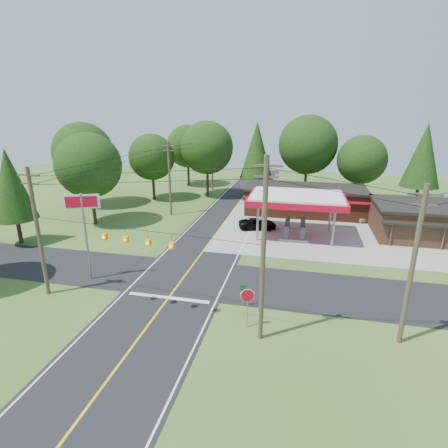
% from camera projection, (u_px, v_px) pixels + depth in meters
% --- Properties ---
extents(ground, '(120.00, 120.00, 0.00)m').
position_uv_depth(ground, '(184.00, 277.00, 30.21)').
color(ground, '#33591F').
rests_on(ground, ground).
extents(main_highway, '(8.00, 120.00, 0.02)m').
position_uv_depth(main_highway, '(184.00, 277.00, 30.21)').
color(main_highway, black).
rests_on(main_highway, ground).
extents(cross_road, '(70.00, 7.00, 0.02)m').
position_uv_depth(cross_road, '(184.00, 277.00, 30.21)').
color(cross_road, black).
rests_on(cross_road, ground).
extents(lane_center_yellow, '(0.15, 110.00, 0.00)m').
position_uv_depth(lane_center_yellow, '(184.00, 277.00, 30.21)').
color(lane_center_yellow, yellow).
rests_on(lane_center_yellow, main_highway).
extents(gas_canopy, '(10.60, 7.40, 4.88)m').
position_uv_depth(gas_canopy, '(297.00, 200.00, 39.10)').
color(gas_canopy, gray).
rests_on(gas_canopy, ground).
extents(convenience_store, '(16.40, 7.55, 3.80)m').
position_uv_depth(convenience_store, '(305.00, 200.00, 48.88)').
color(convenience_store, '#5E301A').
rests_on(convenience_store, ground).
extents(utility_pole_near_right, '(1.80, 0.30, 11.50)m').
position_uv_depth(utility_pole_near_right, '(263.00, 251.00, 20.32)').
color(utility_pole_near_right, '#473828').
rests_on(utility_pole_near_right, ground).
extents(utility_pole_near_left, '(1.80, 0.30, 10.00)m').
position_uv_depth(utility_pole_near_left, '(38.00, 231.00, 25.96)').
color(utility_pole_near_left, '#473828').
rests_on(utility_pole_near_left, ground).
extents(utility_pole_far_left, '(1.80, 0.30, 10.00)m').
position_uv_depth(utility_pole_far_left, '(170.00, 178.00, 47.00)').
color(utility_pole_far_left, '#473828').
rests_on(utility_pole_far_left, ground).
extents(utility_pole_right_b, '(1.80, 0.30, 10.00)m').
position_uv_depth(utility_pole_right_b, '(413.00, 265.00, 20.17)').
color(utility_pole_right_b, '#473828').
rests_on(utility_pole_right_b, ground).
extents(utility_pole_north, '(0.30, 0.30, 9.50)m').
position_uv_depth(utility_pole_north, '(212.00, 164.00, 62.61)').
color(utility_pole_north, '#473828').
rests_on(utility_pole_north, ground).
extents(overhead_beacons, '(17.04, 2.04, 1.03)m').
position_uv_depth(overhead_beacons, '(136.00, 231.00, 22.95)').
color(overhead_beacons, black).
rests_on(overhead_beacons, ground).
extents(treeline_backdrop, '(70.27, 51.59, 13.30)m').
position_uv_depth(treeline_backdrop, '(242.00, 157.00, 50.04)').
color(treeline_backdrop, '#332316').
rests_on(treeline_backdrop, ground).
extents(suv_car, '(5.60, 5.60, 1.28)m').
position_uv_depth(suv_car, '(257.00, 224.00, 42.54)').
color(suv_car, black).
rests_on(suv_car, ground).
extents(sedan_car, '(4.56, 4.56, 1.18)m').
position_uv_depth(sedan_car, '(358.00, 216.00, 45.98)').
color(sedan_car, silver).
rests_on(sedan_car, ground).
extents(big_stop_sign, '(2.61, 1.15, 7.51)m').
position_uv_depth(big_stop_sign, '(83.00, 216.00, 28.21)').
color(big_stop_sign, gray).
rests_on(big_stop_sign, ground).
extents(octagonal_stop_sign, '(0.94, 0.31, 2.84)m').
position_uv_depth(octagonal_stop_sign, '(248.00, 298.00, 22.62)').
color(octagonal_stop_sign, gray).
rests_on(octagonal_stop_sign, ground).
extents(route_sign_post, '(0.40, 0.15, 2.00)m').
position_uv_depth(route_sign_post, '(243.00, 292.00, 25.37)').
color(route_sign_post, gray).
rests_on(route_sign_post, ground).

